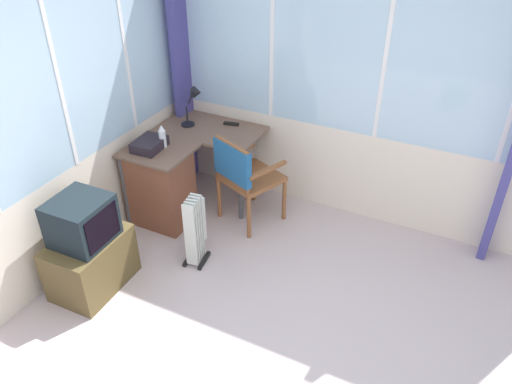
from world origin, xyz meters
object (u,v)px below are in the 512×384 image
object	(u,v)px
paper_tray	(149,144)
tv_on_stand	(88,249)
desk	(164,182)
wooden_armchair	(241,172)
spray_bottle	(162,136)
space_heater	(196,229)
desk_lamp	(195,100)
tv_remote	(231,124)

from	to	relation	value
paper_tray	tv_on_stand	world-z (taller)	paper_tray
desk	tv_on_stand	world-z (taller)	tv_on_stand
wooden_armchair	spray_bottle	bearing A→B (deg)	106.31
paper_tray	space_heater	world-z (taller)	paper_tray
spray_bottle	tv_on_stand	bearing A→B (deg)	-179.94
desk_lamp	tv_remote	xyz separation A→B (m)	(0.12, -0.32, -0.23)
tv_remote	desk	bearing A→B (deg)	142.54
tv_on_stand	tv_remote	bearing A→B (deg)	-10.75
desk	space_heater	size ratio (longest dim) A/B	1.77
paper_tray	tv_on_stand	size ratio (longest dim) A/B	0.36
tv_remote	space_heater	distance (m)	1.22
spray_bottle	wooden_armchair	distance (m)	0.77
paper_tray	tv_on_stand	distance (m)	1.09
spray_bottle	desk	bearing A→B (deg)	-175.14
desk_lamp	space_heater	bearing A→B (deg)	-149.85
desk	paper_tray	size ratio (longest dim) A/B	3.78
desk	desk_lamp	bearing A→B (deg)	-0.47
wooden_armchair	desk	bearing A→B (deg)	110.27
desk_lamp	paper_tray	bearing A→B (deg)	171.42
desk	desk_lamp	world-z (taller)	desk_lamp
tv_remote	wooden_armchair	world-z (taller)	wooden_armchair
desk	space_heater	distance (m)	0.70
desk	wooden_armchair	world-z (taller)	wooden_armchair
desk_lamp	tv_on_stand	size ratio (longest dim) A/B	0.45
desk_lamp	paper_tray	distance (m)	0.67
space_heater	tv_on_stand	bearing A→B (deg)	137.76
tv_remote	spray_bottle	bearing A→B (deg)	140.61
desk	space_heater	xyz separation A→B (m)	(-0.39, -0.58, -0.08)
spray_bottle	space_heater	world-z (taller)	spray_bottle
paper_tray	desk	bearing A→B (deg)	-69.13
tv_on_stand	wooden_armchair	bearing A→B (deg)	-28.05
desk_lamp	wooden_armchair	bearing A→B (deg)	-117.17
tv_on_stand	spray_bottle	bearing A→B (deg)	0.06
tv_remote	tv_on_stand	size ratio (longest dim) A/B	0.18
paper_tray	space_heater	bearing A→B (deg)	-117.99
wooden_armchair	space_heater	distance (m)	0.69
desk_lamp	tv_remote	world-z (taller)	desk_lamp
spray_bottle	space_heater	bearing A→B (deg)	-127.11
desk_lamp	wooden_armchair	distance (m)	0.87
desk_lamp	spray_bottle	xyz separation A→B (m)	(-0.55, 0.01, -0.14)
paper_tray	desk_lamp	bearing A→B (deg)	-8.58
tv_remote	spray_bottle	distance (m)	0.75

